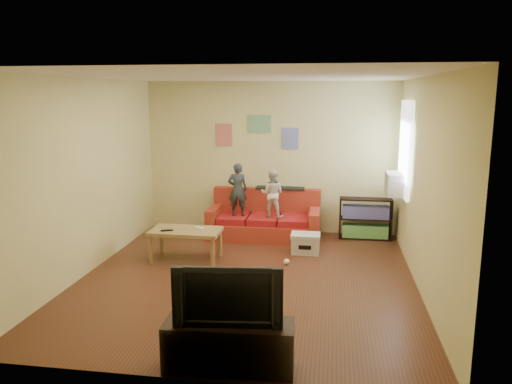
# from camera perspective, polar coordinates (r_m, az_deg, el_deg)

# --- Properties ---
(room_shell) EXTENTS (4.52, 5.02, 2.72)m
(room_shell) POSITION_cam_1_polar(r_m,az_deg,el_deg) (6.55, -1.07, 1.24)
(room_shell) COLOR #532A1B
(room_shell) RESTS_ON ground
(sofa) EXTENTS (1.92, 0.88, 0.85)m
(sofa) POSITION_cam_1_polar(r_m,az_deg,el_deg) (8.78, 1.02, -3.33)
(sofa) COLOR #A33120
(sofa) RESTS_ON ground
(child_a) EXTENTS (0.36, 0.25, 0.92)m
(child_a) POSITION_cam_1_polar(r_m,az_deg,el_deg) (8.56, -2.12, 0.27)
(child_a) COLOR #29333A
(child_a) RESTS_ON sofa
(child_b) EXTENTS (0.43, 0.35, 0.82)m
(child_b) POSITION_cam_1_polar(r_m,az_deg,el_deg) (8.48, 1.87, -0.18)
(child_b) COLOR beige
(child_b) RESTS_ON sofa
(coffee_table) EXTENTS (1.05, 0.58, 0.47)m
(coffee_table) POSITION_cam_1_polar(r_m,az_deg,el_deg) (7.61, -8.05, -4.76)
(coffee_table) COLOR #9A7F4B
(coffee_table) RESTS_ON ground
(remote) EXTENTS (0.18, 0.11, 0.02)m
(remote) POSITION_cam_1_polar(r_m,az_deg,el_deg) (7.55, -10.15, -4.33)
(remote) COLOR black
(remote) RESTS_ON coffee_table
(game_controller) EXTENTS (0.15, 0.07, 0.03)m
(game_controller) POSITION_cam_1_polar(r_m,az_deg,el_deg) (7.58, -6.51, -4.13)
(game_controller) COLOR white
(game_controller) RESTS_ON coffee_table
(bookshelf) EXTENTS (0.89, 0.27, 0.71)m
(bookshelf) POSITION_cam_1_polar(r_m,az_deg,el_deg) (8.86, 12.37, -3.22)
(bookshelf) COLOR black
(bookshelf) RESTS_ON ground
(window) EXTENTS (0.04, 1.08, 1.48)m
(window) POSITION_cam_1_polar(r_m,az_deg,el_deg) (8.13, 16.67, 4.77)
(window) COLOR white
(window) RESTS_ON room_shell
(ac_unit) EXTENTS (0.28, 0.55, 0.35)m
(ac_unit) POSITION_cam_1_polar(r_m,az_deg,el_deg) (8.19, 15.62, 0.91)
(ac_unit) COLOR #B7B2A3
(ac_unit) RESTS_ON window
(artwork_left) EXTENTS (0.30, 0.01, 0.40)m
(artwork_left) POSITION_cam_1_polar(r_m,az_deg,el_deg) (9.08, -3.71, 6.53)
(artwork_left) COLOR #D87266
(artwork_left) RESTS_ON room_shell
(artwork_center) EXTENTS (0.42, 0.01, 0.32)m
(artwork_center) POSITION_cam_1_polar(r_m,az_deg,el_deg) (8.95, 0.38, 7.77)
(artwork_center) COLOR #72B27F
(artwork_center) RESTS_ON room_shell
(artwork_right) EXTENTS (0.30, 0.01, 0.38)m
(artwork_right) POSITION_cam_1_polar(r_m,az_deg,el_deg) (8.91, 3.90, 6.12)
(artwork_right) COLOR #727FCC
(artwork_right) RESTS_ON room_shell
(file_box) EXTENTS (0.45, 0.35, 0.31)m
(file_box) POSITION_cam_1_polar(r_m,az_deg,el_deg) (7.95, 5.67, -5.85)
(file_box) COLOR beige
(file_box) RESTS_ON ground
(tv_stand) EXTENTS (1.20, 0.46, 0.44)m
(tv_stand) POSITION_cam_1_polar(r_m,az_deg,el_deg) (4.77, -3.10, -17.09)
(tv_stand) COLOR black
(tv_stand) RESTS_ON ground
(television) EXTENTS (0.99, 0.24, 0.56)m
(television) POSITION_cam_1_polar(r_m,az_deg,el_deg) (4.55, -3.17, -11.50)
(television) COLOR black
(television) RESTS_ON tv_stand
(tissue) EXTENTS (0.10, 0.10, 0.09)m
(tissue) POSITION_cam_1_polar(r_m,az_deg,el_deg) (7.43, 3.51, -7.98)
(tissue) COLOR white
(tissue) RESTS_ON ground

